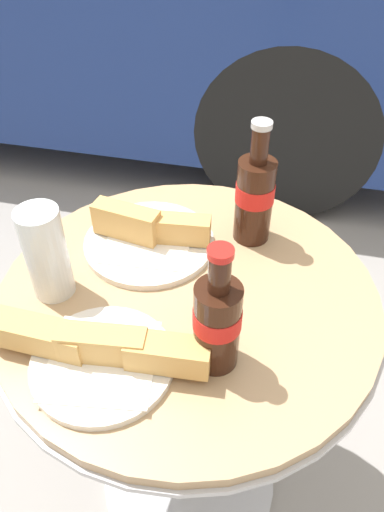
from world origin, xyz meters
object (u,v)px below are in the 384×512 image
Objects in this scene: bistro_table at (188,364)px; cola_bottle_right at (217,321)px; lunch_plate_near at (149,235)px; lunch_plate_far at (101,352)px; cola_bottle_left at (255,196)px; drinking_glass at (47,257)px.

bistro_table is 3.33× the size of cola_bottle_right.
lunch_plate_far is (0.01, -0.27, 0.00)m from lunch_plate_near.
cola_bottle_left is 0.29m from cola_bottle_right.
cola_bottle_right is 0.65× the size of lunch_plate_far.
cola_bottle_right is 0.28m from lunch_plate_near.
lunch_plate_near is (0.12, 0.15, -0.05)m from drinking_glass.
cola_bottle_right is at bearing -53.25° from lunch_plate_near.
cola_bottle_right is 0.89× the size of lunch_plate_near.
lunch_plate_far is (-0.16, -0.04, -0.06)m from cola_bottle_right.
cola_bottle_left is at bearing 63.95° from bistro_table.
bistro_table is 0.26m from lunch_plate_near.
lunch_plate_near is (-0.17, 0.22, -0.06)m from cola_bottle_right.
cola_bottle_left is (0.08, 0.17, 0.29)m from bistro_table.
cola_bottle_left reaches higher than lunch_plate_far.
drinking_glass is at bearing 136.84° from lunch_plate_far.
drinking_glass reaches higher than lunch_plate_far.
cola_bottle_left is 0.36m from drinking_glass.
cola_bottle_left is 1.10× the size of cola_bottle_right.
lunch_plate_near is 0.74× the size of lunch_plate_far.
bistro_table is 3.02× the size of cola_bottle_left.
drinking_glass reaches higher than bistro_table.
cola_bottle_left is at bearing 87.87° from cola_bottle_right.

